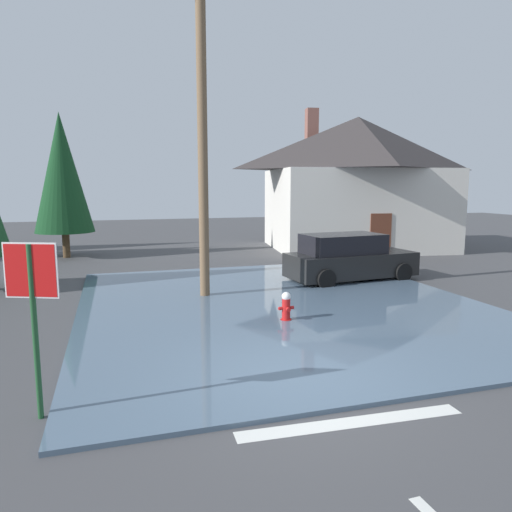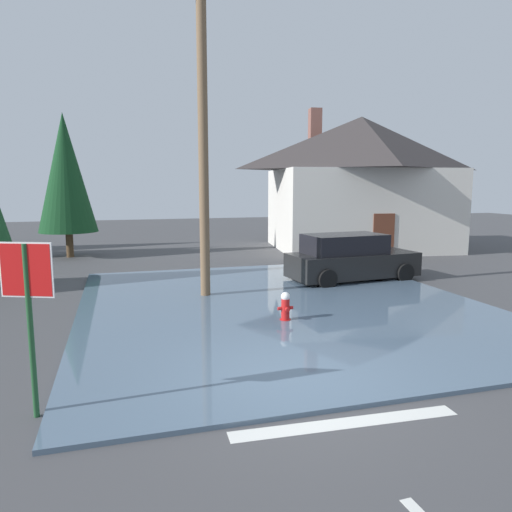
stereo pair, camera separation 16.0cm
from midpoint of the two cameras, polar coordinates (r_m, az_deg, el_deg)
ground_plane at (r=8.22m, az=4.85°, el=-15.26°), size 80.00×80.00×0.10m
flood_puddle at (r=13.01m, az=2.75°, el=-5.84°), size 10.60×12.06×0.08m
lane_stop_bar at (r=7.07m, az=10.81°, el=-19.06°), size 3.32×0.45×0.01m
stop_sign_near at (r=7.17m, az=-25.89°, el=-4.14°), size 0.71×0.30×2.50m
fire_hydrant at (r=11.37m, az=3.24°, el=-6.23°), size 0.38×0.32×0.75m
utility_pole at (r=13.72m, az=-6.81°, el=14.62°), size 1.60×0.28×9.12m
house at (r=25.23m, az=11.81°, el=8.81°), size 10.01×8.14×7.22m
parked_car at (r=16.53m, az=10.82°, el=-0.30°), size 4.59×2.31×1.63m
pine_tree_short_left at (r=23.11m, az=-22.50°, el=9.20°), size 2.59×2.59×6.46m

